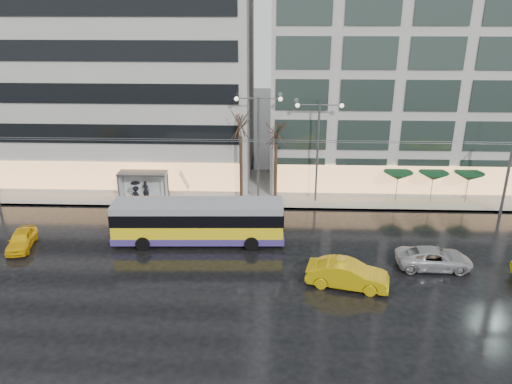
# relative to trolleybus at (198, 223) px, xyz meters

# --- Properties ---
(ground) EXTENTS (140.00, 140.00, 0.00)m
(ground) POSITION_rel_trolleybus_xyz_m (2.05, -2.73, -1.53)
(ground) COLOR black
(ground) RESTS_ON ground
(sidewalk) EXTENTS (80.00, 10.00, 0.15)m
(sidewalk) POSITION_rel_trolleybus_xyz_m (4.05, 11.27, -1.46)
(sidewalk) COLOR gray
(sidewalk) RESTS_ON ground
(kerb) EXTENTS (80.00, 0.10, 0.15)m
(kerb) POSITION_rel_trolleybus_xyz_m (4.05, 6.32, -1.46)
(kerb) COLOR slate
(kerb) RESTS_ON ground
(building_left) EXTENTS (34.00, 14.00, 22.00)m
(building_left) POSITION_rel_trolleybus_xyz_m (-13.95, 16.27, 9.62)
(building_left) COLOR #ABA8A3
(building_left) RESTS_ON sidewalk
(building_right) EXTENTS (32.00, 14.00, 25.00)m
(building_right) POSITION_rel_trolleybus_xyz_m (21.05, 16.27, 11.12)
(building_right) COLOR #ABA8A3
(building_right) RESTS_ON sidewalk
(trolleybus) EXTENTS (12.31, 4.90, 5.67)m
(trolleybus) POSITION_rel_trolleybus_xyz_m (0.00, 0.00, 0.00)
(trolleybus) COLOR yellow
(trolleybus) RESTS_ON ground
(catenary) EXTENTS (42.24, 5.12, 7.00)m
(catenary) POSITION_rel_trolleybus_xyz_m (3.05, 5.21, 2.72)
(catenary) COLOR #595B60
(catenary) RESTS_ON ground
(bus_shelter) EXTENTS (4.20, 1.60, 2.51)m
(bus_shelter) POSITION_rel_trolleybus_xyz_m (-6.33, 7.96, 0.43)
(bus_shelter) COLOR #595B60
(bus_shelter) RESTS_ON sidewalk
(street_lamp_near) EXTENTS (3.96, 0.36, 9.03)m
(street_lamp_near) POSITION_rel_trolleybus_xyz_m (4.05, 8.07, 4.46)
(street_lamp_near) COLOR #595B60
(street_lamp_near) RESTS_ON sidewalk
(street_lamp_far) EXTENTS (3.96, 0.36, 8.53)m
(street_lamp_far) POSITION_rel_trolleybus_xyz_m (9.05, 8.07, 4.18)
(street_lamp_far) COLOR #595B60
(street_lamp_far) RESTS_ON sidewalk
(tree_a) EXTENTS (3.20, 3.20, 8.40)m
(tree_a) POSITION_rel_trolleybus_xyz_m (2.55, 8.27, 5.55)
(tree_a) COLOR black
(tree_a) RESTS_ON sidewalk
(tree_b) EXTENTS (3.20, 3.20, 7.70)m
(tree_b) POSITION_rel_trolleybus_xyz_m (5.55, 8.47, 4.87)
(tree_b) COLOR black
(tree_b) RESTS_ON sidewalk
(parasol_a) EXTENTS (2.50, 2.50, 2.65)m
(parasol_a) POSITION_rel_trolleybus_xyz_m (16.05, 8.27, 0.91)
(parasol_a) COLOR #595B60
(parasol_a) RESTS_ON sidewalk
(parasol_b) EXTENTS (2.50, 2.50, 2.65)m
(parasol_b) POSITION_rel_trolleybus_xyz_m (19.05, 8.27, 0.91)
(parasol_b) COLOR #595B60
(parasol_b) RESTS_ON sidewalk
(parasol_c) EXTENTS (2.50, 2.50, 2.65)m
(parasol_c) POSITION_rel_trolleybus_xyz_m (22.05, 8.27, 0.91)
(parasol_c) COLOR #595B60
(parasol_c) RESTS_ON sidewalk
(taxi_a) EXTENTS (2.19, 3.99, 1.29)m
(taxi_a) POSITION_rel_trolleybus_xyz_m (-12.51, -1.32, -0.89)
(taxi_a) COLOR yellow
(taxi_a) RESTS_ON ground
(taxi_b) EXTENTS (5.29, 2.85, 1.65)m
(taxi_b) POSITION_rel_trolleybus_xyz_m (10.01, -5.62, -0.71)
(taxi_b) COLOR gold
(taxi_b) RESTS_ON ground
(sedan_silver) EXTENTS (4.93, 2.35, 1.36)m
(sedan_silver) POSITION_rel_trolleybus_xyz_m (16.03, -3.09, -0.85)
(sedan_silver) COLOR #A0A0A4
(sedan_silver) RESTS_ON ground
(pedestrian_a) EXTENTS (1.09, 1.10, 2.19)m
(pedestrian_a) POSITION_rel_trolleybus_xyz_m (-5.79, 7.80, 0.06)
(pedestrian_a) COLOR black
(pedestrian_a) RESTS_ON sidewalk
(pedestrian_b) EXTENTS (1.02, 0.95, 1.67)m
(pedestrian_b) POSITION_rel_trolleybus_xyz_m (-4.40, 9.09, -0.55)
(pedestrian_b) COLOR black
(pedestrian_b) RESTS_ON sidewalk
(pedestrian_c) EXTENTS (1.19, 1.06, 2.11)m
(pedestrian_c) POSITION_rel_trolleybus_xyz_m (-6.34, 6.67, -0.27)
(pedestrian_c) COLOR black
(pedestrian_c) RESTS_ON sidewalk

